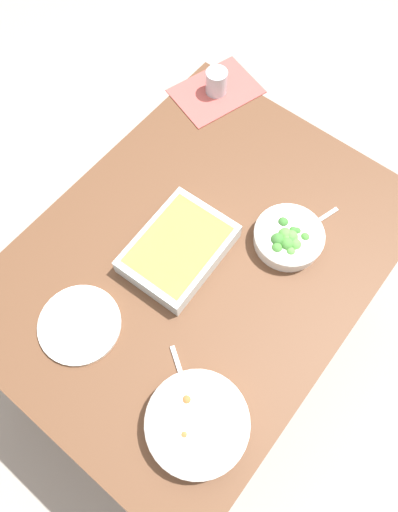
# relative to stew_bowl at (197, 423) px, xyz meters

# --- Properties ---
(ground_plane) EXTENTS (6.00, 6.00, 0.00)m
(ground_plane) POSITION_rel_stew_bowl_xyz_m (0.36, 0.28, -0.77)
(ground_plane) COLOR #9E9389
(dining_table) EXTENTS (1.20, 0.90, 0.74)m
(dining_table) POSITION_rel_stew_bowl_xyz_m (0.36, 0.28, -0.12)
(dining_table) COLOR brown
(dining_table) RESTS_ON ground_plane
(placemat) EXTENTS (0.33, 0.27, 0.00)m
(placemat) POSITION_rel_stew_bowl_xyz_m (0.87, 0.62, -0.03)
(placemat) COLOR #B24C47
(placemat) RESTS_ON dining_table
(stew_bowl) EXTENTS (0.25, 0.25, 0.06)m
(stew_bowl) POSITION_rel_stew_bowl_xyz_m (0.00, 0.00, 0.00)
(stew_bowl) COLOR white
(stew_bowl) RESTS_ON dining_table
(broccoli_bowl) EXTENTS (0.20, 0.20, 0.07)m
(broccoli_bowl) POSITION_rel_stew_bowl_xyz_m (0.55, 0.11, -0.00)
(broccoli_bowl) COLOR white
(broccoli_bowl) RESTS_ON dining_table
(baking_dish) EXTENTS (0.31, 0.23, 0.06)m
(baking_dish) POSITION_rel_stew_bowl_xyz_m (0.33, 0.33, 0.00)
(baking_dish) COLOR silver
(baking_dish) RESTS_ON dining_table
(drink_cup) EXTENTS (0.07, 0.07, 0.08)m
(drink_cup) POSITION_rel_stew_bowl_xyz_m (0.87, 0.62, 0.01)
(drink_cup) COLOR #B2BCC6
(drink_cup) RESTS_ON dining_table
(side_plate) EXTENTS (0.22, 0.22, 0.01)m
(side_plate) POSITION_rel_stew_bowl_xyz_m (-0.00, 0.40, -0.03)
(side_plate) COLOR silver
(side_plate) RESTS_ON dining_table
(spoon_by_stew) EXTENTS (0.11, 0.16, 0.01)m
(spoon_by_stew) POSITION_rel_stew_bowl_xyz_m (0.05, 0.08, -0.03)
(spoon_by_stew) COLOR silver
(spoon_by_stew) RESTS_ON dining_table
(spoon_by_broccoli) EXTENTS (0.17, 0.07, 0.01)m
(spoon_by_broccoli) POSITION_rel_stew_bowl_xyz_m (0.62, 0.09, -0.03)
(spoon_by_broccoli) COLOR silver
(spoon_by_broccoli) RESTS_ON dining_table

